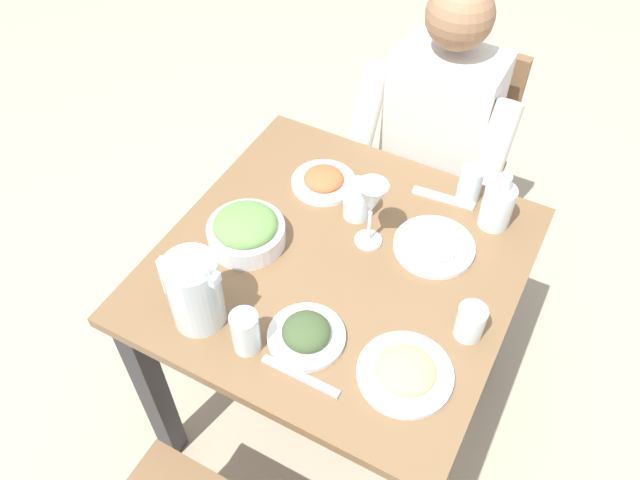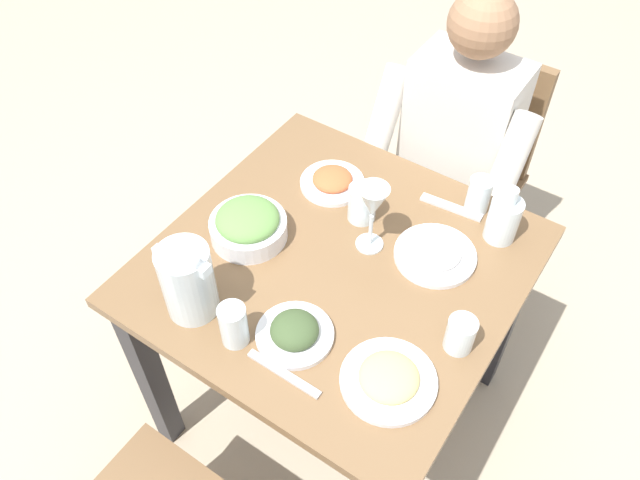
# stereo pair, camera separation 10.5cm
# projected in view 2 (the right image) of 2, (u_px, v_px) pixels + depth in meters

# --- Properties ---
(ground_plane) EXTENTS (8.00, 8.00, 0.00)m
(ground_plane) POSITION_uv_depth(u_px,v_px,m) (333.00, 402.00, 2.12)
(ground_plane) COLOR tan
(dining_table) EXTENTS (0.86, 0.86, 0.74)m
(dining_table) POSITION_uv_depth(u_px,v_px,m) (336.00, 293.00, 1.67)
(dining_table) COLOR brown
(dining_table) RESTS_ON ground_plane
(chair_near) EXTENTS (0.40, 0.40, 0.86)m
(chair_near) POSITION_uv_depth(u_px,v_px,m) (464.00, 163.00, 2.19)
(chair_near) COLOR brown
(chair_near) RESTS_ON ground_plane
(diner_near) EXTENTS (0.48, 0.53, 1.16)m
(diner_near) POSITION_uv_depth(u_px,v_px,m) (444.00, 164.00, 1.96)
(diner_near) COLOR silver
(diner_near) RESTS_ON ground_plane
(water_pitcher) EXTENTS (0.16, 0.12, 0.19)m
(water_pitcher) POSITION_uv_depth(u_px,v_px,m) (188.00, 281.00, 1.41)
(water_pitcher) COLOR silver
(water_pitcher) RESTS_ON dining_table
(salad_bowl) EXTENTS (0.20, 0.20, 0.09)m
(salad_bowl) POSITION_uv_depth(u_px,v_px,m) (248.00, 225.00, 1.59)
(salad_bowl) COLOR white
(salad_bowl) RESTS_ON dining_table
(plate_dolmas) EXTENTS (0.18, 0.18, 0.06)m
(plate_dolmas) POSITION_uv_depth(u_px,v_px,m) (295.00, 332.00, 1.41)
(plate_dolmas) COLOR white
(plate_dolmas) RESTS_ON dining_table
(plate_rice_curry) EXTENTS (0.18, 0.18, 0.04)m
(plate_rice_curry) POSITION_uv_depth(u_px,v_px,m) (332.00, 181.00, 1.74)
(plate_rice_curry) COLOR white
(plate_rice_curry) RESTS_ON dining_table
(plate_fries) EXTENTS (0.21, 0.21, 0.04)m
(plate_fries) POSITION_uv_depth(u_px,v_px,m) (389.00, 379.00, 1.34)
(plate_fries) COLOR white
(plate_fries) RESTS_ON dining_table
(plate_yoghurt) EXTENTS (0.20, 0.20, 0.04)m
(plate_yoghurt) POSITION_uv_depth(u_px,v_px,m) (435.00, 253.00, 1.57)
(plate_yoghurt) COLOR white
(plate_yoghurt) RESTS_ON dining_table
(water_glass_near_left) EXTENTS (0.07, 0.07, 0.10)m
(water_glass_near_left) POSITION_uv_depth(u_px,v_px,m) (362.00, 203.00, 1.63)
(water_glass_near_left) COLOR silver
(water_glass_near_left) RESTS_ON dining_table
(water_glass_center) EXTENTS (0.06, 0.06, 0.09)m
(water_glass_center) POSITION_uv_depth(u_px,v_px,m) (460.00, 334.00, 1.38)
(water_glass_center) COLOR silver
(water_glass_center) RESTS_ON dining_table
(water_glass_near_right) EXTENTS (0.06, 0.06, 0.10)m
(water_glass_near_right) POSITION_uv_depth(u_px,v_px,m) (479.00, 195.00, 1.65)
(water_glass_near_right) COLOR silver
(water_glass_near_right) RESTS_ON dining_table
(water_glass_far_left) EXTENTS (0.06, 0.06, 0.11)m
(water_glass_far_left) POSITION_uv_depth(u_px,v_px,m) (234.00, 325.00, 1.38)
(water_glass_far_left) COLOR silver
(water_glass_far_left) RESTS_ON dining_table
(wine_glass) EXTENTS (0.08, 0.08, 0.20)m
(wine_glass) POSITION_uv_depth(u_px,v_px,m) (373.00, 205.00, 1.50)
(wine_glass) COLOR silver
(wine_glass) RESTS_ON dining_table
(oil_carafe) EXTENTS (0.08, 0.08, 0.16)m
(oil_carafe) POSITION_uv_depth(u_px,v_px,m) (503.00, 221.00, 1.58)
(oil_carafe) COLOR silver
(oil_carafe) RESTS_ON dining_table
(fork_near) EXTENTS (0.17, 0.04, 0.01)m
(fork_near) POSITION_uv_depth(u_px,v_px,m) (451.00, 207.00, 1.69)
(fork_near) COLOR silver
(fork_near) RESTS_ON dining_table
(knife_near) EXTENTS (0.19, 0.02, 0.01)m
(knife_near) POSITION_uv_depth(u_px,v_px,m) (284.00, 374.00, 1.36)
(knife_near) COLOR silver
(knife_near) RESTS_ON dining_table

